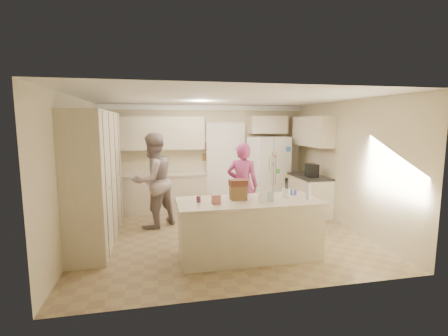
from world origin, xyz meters
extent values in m
cube|color=#8D7A52|center=(0.00, 0.00, -0.01)|extent=(5.20, 4.60, 0.02)
cube|color=white|center=(0.00, 0.00, 2.61)|extent=(5.20, 4.60, 0.02)
cube|color=beige|center=(0.00, 2.31, 1.30)|extent=(5.20, 0.02, 2.60)
cube|color=beige|center=(0.00, -2.31, 1.30)|extent=(5.20, 0.02, 2.60)
cube|color=beige|center=(-2.61, 0.00, 1.30)|extent=(0.02, 4.60, 2.60)
cube|color=beige|center=(2.61, 0.00, 1.30)|extent=(0.02, 4.60, 2.60)
cube|color=white|center=(0.00, 2.26, 2.53)|extent=(5.20, 0.08, 0.12)
cube|color=beige|center=(-2.30, 0.20, 1.18)|extent=(0.60, 2.60, 2.35)
cube|color=beige|center=(-1.15, 2.00, 0.44)|extent=(2.20, 0.60, 0.88)
cube|color=beige|center=(-1.15, 1.99, 0.90)|extent=(2.24, 0.63, 0.04)
cube|color=beige|center=(-1.15, 2.12, 1.90)|extent=(2.20, 0.35, 0.80)
cube|color=black|center=(0.55, 2.28, 1.05)|extent=(0.90, 0.06, 2.10)
cube|color=white|center=(0.55, 2.24, 1.05)|extent=(1.02, 0.03, 2.22)
cube|color=brown|center=(0.02, 2.27, 1.55)|extent=(0.15, 0.02, 0.20)
cube|color=brown|center=(0.02, 2.27, 1.28)|extent=(0.15, 0.02, 0.20)
cube|color=white|center=(1.58, 1.85, 0.90)|extent=(1.02, 0.86, 1.80)
cube|color=gray|center=(1.58, 1.50, 0.90)|extent=(0.02, 0.02, 1.78)
cube|color=black|center=(1.36, 1.49, 1.15)|extent=(0.22, 0.03, 0.35)
cylinder|color=silver|center=(1.53, 1.48, 1.05)|extent=(0.02, 0.02, 0.85)
cylinder|color=silver|center=(1.63, 1.48, 1.05)|extent=(0.02, 0.02, 0.85)
cube|color=beige|center=(1.65, 2.12, 2.10)|extent=(0.95, 0.35, 0.45)
cube|color=beige|center=(2.30, 1.00, 0.44)|extent=(0.60, 1.20, 0.88)
cube|color=#2D2B28|center=(2.29, 1.00, 0.90)|extent=(0.63, 1.24, 0.04)
cube|color=beige|center=(2.43, 1.20, 1.95)|extent=(0.35, 1.50, 0.70)
cube|color=black|center=(2.25, 0.80, 1.07)|extent=(0.22, 0.28, 0.30)
cube|color=beige|center=(0.20, -1.10, 0.44)|extent=(2.20, 0.90, 0.88)
cube|color=beige|center=(0.20, -1.10, 0.90)|extent=(2.28, 0.96, 0.05)
cylinder|color=white|center=(0.85, -1.05, 1.00)|extent=(0.13, 0.13, 0.15)
cube|color=#C47571|center=(-0.35, -1.20, 1.00)|extent=(0.13, 0.13, 0.14)
cone|color=white|center=(-0.35, -1.20, 1.10)|extent=(0.08, 0.08, 0.08)
cube|color=brown|center=(0.05, -1.00, 1.04)|extent=(0.26, 0.18, 0.22)
cube|color=#592D1E|center=(0.05, -1.00, 1.20)|extent=(0.28, 0.20, 0.10)
cylinder|color=#59263F|center=(-0.60, -1.05, 0.97)|extent=(0.07, 0.07, 0.09)
cube|color=white|center=(0.35, -1.30, 1.01)|extent=(0.12, 0.06, 0.16)
cube|color=silver|center=(0.50, -1.25, 1.01)|extent=(0.12, 0.05, 0.16)
cylinder|color=silver|center=(1.15, -1.25, 1.04)|extent=(0.07, 0.07, 0.24)
cylinder|color=#4E5EB6|center=(1.02, -0.88, 0.97)|extent=(0.05, 0.05, 0.09)
cylinder|color=#4E5EB6|center=(1.09, -0.88, 0.97)|extent=(0.05, 0.05, 0.09)
imported|color=gray|center=(-1.30, 0.75, 0.98)|extent=(1.20, 1.17, 1.95)
imported|color=#BC377E|center=(0.48, 0.33, 0.88)|extent=(0.75, 0.64, 1.76)
camera|label=1|loc=(-1.23, -5.95, 2.14)|focal=26.00mm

